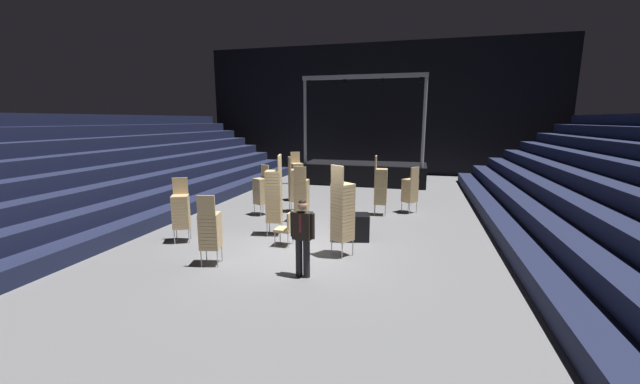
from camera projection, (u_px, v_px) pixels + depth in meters
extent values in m
cube|color=slate|center=(305.00, 252.00, 9.78)|extent=(22.00, 30.00, 0.10)
cube|color=black|center=(375.00, 110.00, 23.23)|extent=(22.00, 0.30, 8.00)
cube|color=#191E38|center=(156.00, 218.00, 12.02)|extent=(0.75, 24.00, 0.45)
cube|color=#191E38|center=(135.00, 204.00, 12.13)|extent=(0.75, 24.00, 0.45)
cube|color=#191E38|center=(115.00, 189.00, 12.23)|extent=(0.75, 24.00, 0.45)
cube|color=#191E38|center=(94.00, 175.00, 12.33)|extent=(0.75, 24.00, 0.45)
cube|color=#191E38|center=(75.00, 161.00, 12.43)|extent=(0.75, 24.00, 0.45)
cube|color=#191E38|center=(55.00, 147.00, 12.54)|extent=(0.75, 24.00, 0.45)
cube|color=#191E38|center=(36.00, 133.00, 12.64)|extent=(0.75, 24.00, 0.45)
cube|color=#191E38|center=(18.00, 120.00, 12.74)|extent=(0.75, 24.00, 0.45)
cube|color=#191E38|center=(520.00, 247.00, 9.32)|extent=(0.75, 24.00, 0.45)
cube|color=#191E38|center=(556.00, 232.00, 9.05)|extent=(0.75, 24.00, 0.45)
cube|color=#191E38|center=(594.00, 216.00, 8.77)|extent=(0.75, 24.00, 0.45)
cube|color=#191E38|center=(634.00, 200.00, 8.50)|extent=(0.75, 24.00, 0.45)
cube|color=black|center=(364.00, 173.00, 20.03)|extent=(6.46, 2.72, 1.07)
cylinder|color=#9EA0A8|center=(305.00, 122.00, 19.21)|extent=(0.16, 0.16, 4.38)
cylinder|color=#9EA0A8|center=(424.00, 122.00, 17.71)|extent=(0.16, 0.16, 4.38)
cube|color=#9EA0A8|center=(363.00, 77.00, 18.04)|extent=(6.16, 0.20, 0.20)
cylinder|color=black|center=(309.00, 83.00, 18.77)|extent=(0.18, 0.18, 0.22)
cylinder|color=black|center=(345.00, 82.00, 18.31)|extent=(0.18, 0.18, 0.22)
cylinder|color=black|center=(382.00, 81.00, 17.85)|extent=(0.18, 0.18, 0.22)
cylinder|color=black|center=(421.00, 80.00, 17.39)|extent=(0.18, 0.18, 0.22)
cylinder|color=black|center=(307.00, 258.00, 8.02)|extent=(0.15, 0.15, 0.85)
cylinder|color=black|center=(299.00, 257.00, 8.08)|extent=(0.15, 0.15, 0.85)
cube|color=silver|center=(301.00, 226.00, 7.85)|extent=(0.19, 0.12, 0.60)
cube|color=black|center=(302.00, 226.00, 7.91)|extent=(0.43, 0.28, 0.60)
cube|color=maroon|center=(300.00, 224.00, 7.79)|extent=(0.06, 0.02, 0.39)
cylinder|color=black|center=(313.00, 226.00, 7.82)|extent=(0.11, 0.11, 0.56)
cylinder|color=black|center=(293.00, 224.00, 7.99)|extent=(0.11, 0.11, 0.56)
sphere|color=tan|center=(302.00, 205.00, 7.82)|extent=(0.20, 0.20, 0.20)
sphere|color=black|center=(302.00, 203.00, 7.81)|extent=(0.16, 0.16, 0.16)
cylinder|color=#B2B5BA|center=(402.00, 207.00, 13.73)|extent=(0.02, 0.02, 0.40)
cylinder|color=#B2B5BA|center=(408.00, 206.00, 13.95)|extent=(0.02, 0.02, 0.40)
cylinder|color=#B2B5BA|center=(410.00, 209.00, 13.43)|extent=(0.02, 0.02, 0.40)
cylinder|color=#B2B5BA|center=(416.00, 207.00, 13.65)|extent=(0.02, 0.02, 0.40)
cube|color=tan|center=(409.00, 201.00, 13.64)|extent=(0.62, 0.62, 0.08)
cube|color=tan|center=(409.00, 198.00, 13.63)|extent=(0.62, 0.62, 0.08)
cube|color=tan|center=(410.00, 196.00, 13.61)|extent=(0.62, 0.62, 0.08)
cube|color=tan|center=(410.00, 194.00, 13.59)|extent=(0.62, 0.62, 0.08)
cube|color=tan|center=(410.00, 192.00, 13.58)|extent=(0.62, 0.62, 0.08)
cube|color=tan|center=(410.00, 189.00, 13.56)|extent=(0.62, 0.62, 0.08)
cube|color=tan|center=(410.00, 187.00, 13.55)|extent=(0.62, 0.62, 0.08)
cube|color=tan|center=(410.00, 185.00, 13.53)|extent=(0.62, 0.62, 0.08)
cube|color=tan|center=(410.00, 183.00, 13.51)|extent=(0.62, 0.62, 0.08)
cube|color=tan|center=(410.00, 180.00, 13.50)|extent=(0.62, 0.62, 0.08)
cube|color=tan|center=(415.00, 173.00, 13.29)|extent=(0.29, 0.35, 0.46)
cylinder|color=#B2B5BA|center=(342.00, 244.00, 9.63)|extent=(0.02, 0.02, 0.40)
cylinder|color=#B2B5BA|center=(353.00, 248.00, 9.35)|extent=(0.02, 0.02, 0.40)
cylinder|color=#B2B5BA|center=(332.00, 247.00, 9.39)|extent=(0.02, 0.02, 0.40)
cylinder|color=#B2B5BA|center=(342.00, 251.00, 9.11)|extent=(0.02, 0.02, 0.40)
cube|color=tan|center=(342.00, 238.00, 9.32)|extent=(0.61, 0.61, 0.08)
cube|color=tan|center=(342.00, 235.00, 9.31)|extent=(0.61, 0.61, 0.08)
cube|color=tan|center=(342.00, 232.00, 9.29)|extent=(0.61, 0.61, 0.08)
cube|color=tan|center=(342.00, 229.00, 9.27)|extent=(0.61, 0.61, 0.08)
cube|color=tan|center=(343.00, 225.00, 9.26)|extent=(0.61, 0.61, 0.08)
cube|color=tan|center=(343.00, 222.00, 9.24)|extent=(0.61, 0.61, 0.08)
cube|color=tan|center=(343.00, 219.00, 9.22)|extent=(0.61, 0.61, 0.08)
cube|color=tan|center=(343.00, 215.00, 9.21)|extent=(0.61, 0.61, 0.08)
cube|color=tan|center=(343.00, 212.00, 9.19)|extent=(0.61, 0.61, 0.08)
cube|color=tan|center=(343.00, 209.00, 9.18)|extent=(0.61, 0.61, 0.08)
cube|color=tan|center=(343.00, 205.00, 9.16)|extent=(0.61, 0.61, 0.08)
cube|color=tan|center=(343.00, 202.00, 9.14)|extent=(0.61, 0.61, 0.08)
cube|color=tan|center=(343.00, 199.00, 9.13)|extent=(0.61, 0.61, 0.08)
cube|color=tan|center=(343.00, 195.00, 9.11)|extent=(0.61, 0.61, 0.08)
cube|color=tan|center=(343.00, 192.00, 9.09)|extent=(0.61, 0.61, 0.08)
cube|color=tan|center=(343.00, 189.00, 9.08)|extent=(0.61, 0.61, 0.08)
cube|color=tan|center=(343.00, 185.00, 9.06)|extent=(0.61, 0.61, 0.08)
cube|color=tan|center=(337.00, 175.00, 8.88)|extent=(0.36, 0.27, 0.46)
cylinder|color=#B2B5BA|center=(189.00, 236.00, 10.27)|extent=(0.02, 0.02, 0.40)
cylinder|color=#B2B5BA|center=(174.00, 237.00, 10.19)|extent=(0.02, 0.02, 0.40)
cylinder|color=#B2B5BA|center=(191.00, 232.00, 10.63)|extent=(0.02, 0.02, 0.40)
cylinder|color=#B2B5BA|center=(177.00, 233.00, 10.55)|extent=(0.02, 0.02, 0.40)
cube|color=tan|center=(182.00, 226.00, 10.36)|extent=(0.59, 0.59, 0.08)
cube|color=tan|center=(182.00, 223.00, 10.35)|extent=(0.59, 0.59, 0.08)
cube|color=tan|center=(182.00, 221.00, 10.33)|extent=(0.59, 0.59, 0.08)
cube|color=tan|center=(181.00, 218.00, 10.31)|extent=(0.59, 0.59, 0.08)
cube|color=tan|center=(181.00, 215.00, 10.30)|extent=(0.59, 0.59, 0.08)
cube|color=tan|center=(181.00, 212.00, 10.28)|extent=(0.59, 0.59, 0.08)
cube|color=tan|center=(181.00, 209.00, 10.26)|extent=(0.59, 0.59, 0.08)
cube|color=tan|center=(180.00, 206.00, 10.25)|extent=(0.59, 0.59, 0.08)
cube|color=tan|center=(180.00, 203.00, 10.23)|extent=(0.59, 0.59, 0.08)
cube|color=tan|center=(180.00, 200.00, 10.22)|extent=(0.59, 0.59, 0.08)
cube|color=tan|center=(180.00, 197.00, 10.20)|extent=(0.59, 0.59, 0.08)
cube|color=tan|center=(180.00, 186.00, 10.33)|extent=(0.38, 0.23, 0.46)
cylinder|color=#B2B5BA|center=(303.00, 196.00, 15.67)|extent=(0.02, 0.02, 0.40)
cylinder|color=#B2B5BA|center=(294.00, 197.00, 15.53)|extent=(0.02, 0.02, 0.40)
cylinder|color=#B2B5BA|center=(300.00, 194.00, 16.02)|extent=(0.02, 0.02, 0.40)
cylinder|color=#B2B5BA|center=(291.00, 195.00, 15.88)|extent=(0.02, 0.02, 0.40)
cube|color=tan|center=(297.00, 190.00, 15.73)|extent=(0.62, 0.62, 0.08)
cube|color=tan|center=(297.00, 188.00, 15.71)|extent=(0.62, 0.62, 0.08)
cube|color=tan|center=(297.00, 186.00, 15.70)|extent=(0.62, 0.62, 0.08)
cube|color=tan|center=(297.00, 184.00, 15.68)|extent=(0.62, 0.62, 0.08)
cube|color=tan|center=(297.00, 182.00, 15.67)|extent=(0.62, 0.62, 0.08)
cube|color=tan|center=(297.00, 180.00, 15.65)|extent=(0.62, 0.62, 0.08)
cube|color=tan|center=(297.00, 178.00, 15.63)|extent=(0.62, 0.62, 0.08)
cube|color=tan|center=(297.00, 176.00, 15.62)|extent=(0.62, 0.62, 0.08)
cube|color=tan|center=(297.00, 174.00, 15.60)|extent=(0.62, 0.62, 0.08)
cube|color=tan|center=(297.00, 172.00, 15.58)|extent=(0.62, 0.62, 0.08)
cube|color=tan|center=(297.00, 170.00, 15.57)|extent=(0.62, 0.62, 0.08)
cube|color=tan|center=(297.00, 168.00, 15.55)|extent=(0.62, 0.62, 0.08)
cube|color=tan|center=(297.00, 166.00, 15.54)|extent=(0.62, 0.62, 0.08)
cube|color=tan|center=(297.00, 164.00, 15.52)|extent=(0.62, 0.62, 0.08)
cube|color=tan|center=(295.00, 157.00, 15.64)|extent=(0.35, 0.28, 0.46)
cylinder|color=#B2B5BA|center=(206.00, 253.00, 8.96)|extent=(0.02, 0.02, 0.40)
cylinder|color=#B2B5BA|center=(222.00, 253.00, 8.96)|extent=(0.02, 0.02, 0.40)
cylinder|color=#B2B5BA|center=(201.00, 259.00, 8.59)|extent=(0.02, 0.02, 0.40)
cylinder|color=#B2B5BA|center=(217.00, 259.00, 8.58)|extent=(0.02, 0.02, 0.40)
cube|color=tan|center=(211.00, 246.00, 8.73)|extent=(0.53, 0.53, 0.08)
cube|color=tan|center=(211.00, 243.00, 8.71)|extent=(0.53, 0.53, 0.08)
cube|color=tan|center=(211.00, 239.00, 8.69)|extent=(0.53, 0.53, 0.08)
cube|color=tan|center=(211.00, 236.00, 8.68)|extent=(0.53, 0.53, 0.08)
cube|color=tan|center=(210.00, 233.00, 8.66)|extent=(0.53, 0.53, 0.08)
cube|color=tan|center=(210.00, 229.00, 8.65)|extent=(0.53, 0.53, 0.08)
cube|color=tan|center=(210.00, 226.00, 8.63)|extent=(0.53, 0.53, 0.08)
cube|color=tan|center=(210.00, 222.00, 8.61)|extent=(0.53, 0.53, 0.08)
cube|color=tan|center=(210.00, 218.00, 8.60)|extent=(0.53, 0.53, 0.08)
cube|color=tan|center=(209.00, 215.00, 8.58)|extent=(0.53, 0.53, 0.08)
cube|color=tan|center=(206.00, 205.00, 8.34)|extent=(0.41, 0.15, 0.46)
cylinder|color=#B2B5BA|center=(298.00, 213.00, 12.76)|extent=(0.02, 0.02, 0.40)
cylinder|color=#B2B5BA|center=(309.00, 214.00, 12.69)|extent=(0.02, 0.02, 0.40)
cylinder|color=#B2B5BA|center=(295.00, 216.00, 12.40)|extent=(0.02, 0.02, 0.40)
cylinder|color=#B2B5BA|center=(306.00, 217.00, 12.33)|extent=(0.02, 0.02, 0.40)
cube|color=tan|center=(302.00, 208.00, 12.50)|extent=(0.47, 0.47, 0.08)
cube|color=tan|center=(302.00, 206.00, 12.48)|extent=(0.47, 0.47, 0.08)
cube|color=tan|center=(302.00, 203.00, 12.47)|extent=(0.47, 0.47, 0.08)
cube|color=tan|center=(302.00, 201.00, 12.45)|extent=(0.47, 0.47, 0.08)
cube|color=tan|center=(302.00, 198.00, 12.43)|extent=(0.47, 0.47, 0.08)
cube|color=tan|center=(302.00, 196.00, 12.42)|extent=(0.47, 0.47, 0.08)
cube|color=tan|center=(302.00, 193.00, 12.40)|extent=(0.47, 0.47, 0.08)
cube|color=tan|center=(302.00, 191.00, 12.38)|extent=(0.47, 0.47, 0.08)
cube|color=tan|center=(302.00, 188.00, 12.37)|extent=(0.47, 0.47, 0.08)
cube|color=tan|center=(302.00, 186.00, 12.35)|extent=(0.47, 0.47, 0.08)
cube|color=tan|center=(302.00, 183.00, 12.34)|extent=(0.47, 0.47, 0.08)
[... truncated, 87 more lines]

